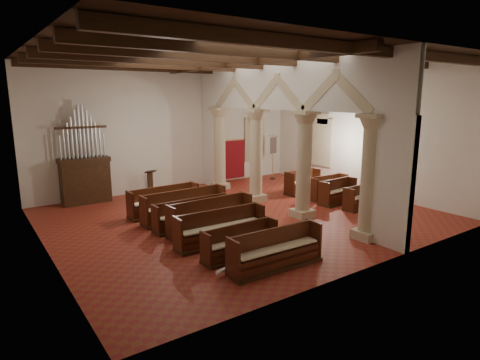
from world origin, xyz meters
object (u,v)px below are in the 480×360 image
(lectern, at_px, (150,184))
(pipe_organ, at_px, (85,172))
(nave_pew_0, at_px, (276,255))
(aisle_pew_0, at_px, (362,201))
(processional_banner, at_px, (273,165))

(lectern, bearing_deg, pipe_organ, -179.99)
(pipe_organ, xyz_separation_m, lectern, (2.97, -0.01, -0.88))
(pipe_organ, bearing_deg, nave_pew_0, -76.54)
(nave_pew_0, bearing_deg, aisle_pew_0, 21.89)
(pipe_organ, bearing_deg, aisle_pew_0, -39.13)
(lectern, height_order, nave_pew_0, lectern)
(pipe_organ, distance_m, processional_banner, 10.05)
(pipe_organ, relative_size, processional_banner, 1.72)
(lectern, distance_m, aisle_pew_0, 9.77)
(nave_pew_0, bearing_deg, lectern, 88.15)
(pipe_organ, relative_size, aisle_pew_0, 2.26)
(nave_pew_0, bearing_deg, processional_banner, 52.37)
(aisle_pew_0, bearing_deg, lectern, 126.77)
(lectern, relative_size, nave_pew_0, 0.41)
(pipe_organ, distance_m, aisle_pew_0, 11.95)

